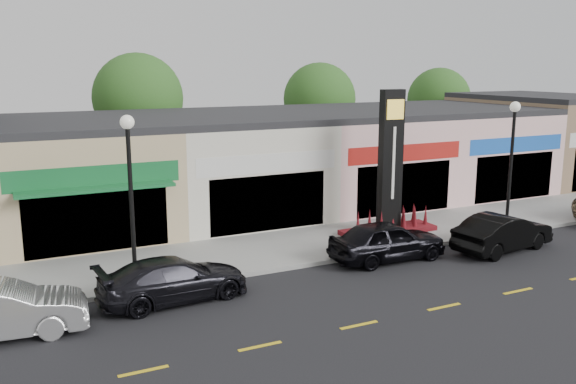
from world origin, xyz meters
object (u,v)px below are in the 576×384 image
(car_black_conv, at_px, (503,233))
(car_dark_sedan, at_px, (174,279))
(lamp_west_near, at_px, (130,184))
(lamp_east_near, at_px, (512,153))
(car_black_sedan, at_px, (387,241))
(pylon_sign, at_px, (390,183))

(car_black_conv, bearing_deg, car_dark_sedan, 78.46)
(lamp_west_near, height_order, lamp_east_near, same)
(car_dark_sedan, height_order, car_black_sedan, car_black_sedan)
(car_black_sedan, height_order, car_black_conv, car_black_sedan)
(lamp_west_near, relative_size, lamp_east_near, 1.00)
(car_dark_sedan, bearing_deg, pylon_sign, -77.61)
(pylon_sign, bearing_deg, car_black_sedan, -125.69)
(pylon_sign, distance_m, car_black_conv, 4.87)
(car_black_sedan, bearing_deg, lamp_east_near, -80.97)
(lamp_east_near, xyz_separation_m, car_black_sedan, (-6.95, -1.02, -2.72))
(lamp_west_near, bearing_deg, car_black_conv, -8.22)
(car_black_sedan, bearing_deg, pylon_sign, -35.01)
(car_dark_sedan, distance_m, car_black_sedan, 8.19)
(pylon_sign, bearing_deg, lamp_east_near, -18.75)
(lamp_west_near, height_order, car_black_conv, lamp_west_near)
(pylon_sign, height_order, car_black_conv, pylon_sign)
(lamp_west_near, relative_size, car_black_sedan, 1.23)
(lamp_east_near, distance_m, pylon_sign, 5.42)
(lamp_east_near, bearing_deg, car_black_sedan, -171.65)
(car_black_sedan, xyz_separation_m, car_black_conv, (4.73, -0.97, -0.03))
(lamp_west_near, xyz_separation_m, pylon_sign, (11.00, 1.70, -1.20))
(lamp_west_near, relative_size, pylon_sign, 0.91)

